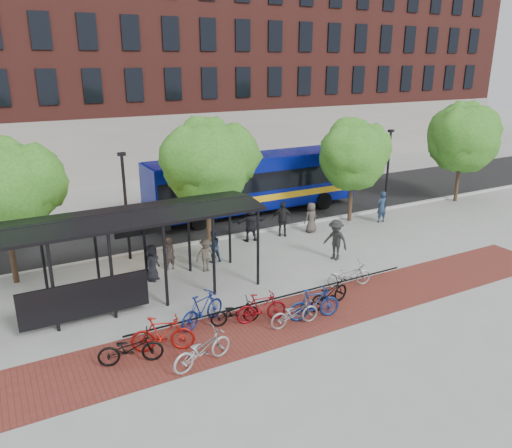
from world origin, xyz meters
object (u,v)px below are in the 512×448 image
pedestrian_7 (382,207)px  tree_a (3,185)px  bike_1 (163,334)px  pedestrian_3 (206,255)px  pedestrian_4 (282,219)px  bike_3 (202,309)px  bike_4 (235,312)px  pedestrian_0 (152,263)px  tree_c (354,152)px  pedestrian_9 (336,240)px  bike_7 (314,304)px  bus_shelter (123,227)px  tree_d (464,134)px  bus (254,180)px  bike_5 (261,307)px  bike_6 (294,313)px  lamp_post_right (388,169)px  pedestrian_1 (169,254)px  bike_10 (349,275)px  bike_8 (329,293)px  tree_b (208,160)px  bike_0 (130,348)px  bike_2 (202,349)px  pedestrian_5 (251,223)px  lamp_post_left (126,204)px  pedestrian_2 (213,246)px

pedestrian_7 → tree_a: bearing=-4.4°
bike_1 → pedestrian_3: size_ratio=1.31×
bike_1 → pedestrian_4: 12.14m
bike_3 → pedestrian_3: bearing=-47.1°
bike_4 → pedestrian_0: (-1.46, 5.06, 0.34)m
tree_c → pedestrian_9: tree_c is taller
bike_7 → bus_shelter: bearing=56.9°
tree_d → bus: size_ratio=0.49×
bike_5 → bike_6: size_ratio=0.99×
bus_shelter → tree_a: size_ratio=1.72×
pedestrian_3 → bus: bearing=46.7°
tree_d → pedestrian_7: size_ratio=3.52×
lamp_post_right → bike_5: 15.91m
pedestrian_1 → pedestrian_7: pedestrian_7 is taller
pedestrian_0 → bus_shelter: bearing=179.3°
bike_7 → bus: bearing=-10.2°
bike_10 → pedestrian_9: bearing=-13.2°
bike_3 → bike_8: bike_3 is taller
tree_b → bike_5: tree_b is taller
bike_0 → bike_3: 3.12m
bike_5 → bike_6: 1.21m
lamp_post_right → pedestrian_3: size_ratio=3.25×
tree_a → pedestrian_3: size_ratio=3.91×
tree_d → bike_6: bearing=-154.6°
bus_shelter → tree_b: size_ratio=1.64×
bus_shelter → pedestrian_0: size_ratio=6.51×
bike_10 → bike_2: bearing=119.7°
bike_1 → tree_a: bearing=45.8°
bus → bike_0: bus is taller
bus_shelter → pedestrian_1: (2.37, 1.92, -2.23)m
tree_d → bus: bearing=163.1°
bike_0 → bike_6: bearing=-80.3°
tree_b → bike_6: bearing=-93.9°
bike_5 → pedestrian_5: bearing=-14.5°
bike_8 → bike_10: bearing=-72.9°
lamp_post_left → pedestrian_5: lamp_post_left is taller
pedestrian_4 → pedestrian_7: pedestrian_4 is taller
bike_10 → bike_0: bearing=109.8°
tree_c → bike_1: bearing=-150.1°
lamp_post_right → bike_0: 20.33m
bike_5 → bike_2: bearing=127.8°
pedestrian_0 → bike_1: bearing=-145.3°
pedestrian_0 → pedestrian_1: 1.28m
bike_3 → bike_6: size_ratio=1.07×
lamp_post_left → bike_3: bearing=-85.2°
lamp_post_right → pedestrian_5: size_ratio=2.59×
lamp_post_right → bus: size_ratio=0.38×
bike_10 → tree_c: bearing=-26.4°
bike_8 → bike_10: 2.10m
bike_7 → pedestrian_2: (-1.04, 6.75, 0.18)m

